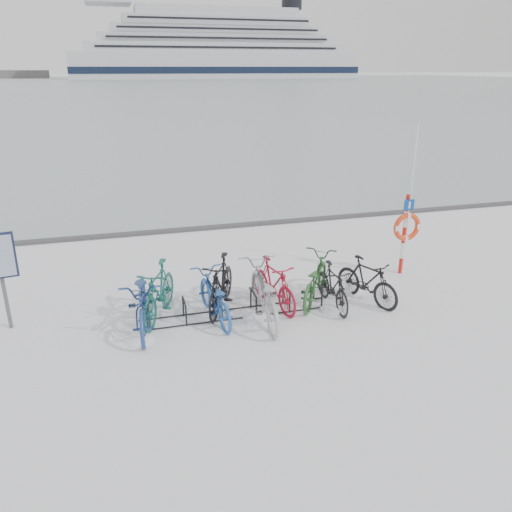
# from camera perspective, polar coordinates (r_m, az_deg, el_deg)

# --- Properties ---
(ground) EXTENTS (900.00, 900.00, 0.00)m
(ground) POSITION_cam_1_polar(r_m,az_deg,el_deg) (10.46, -2.19, -6.65)
(ground) COLOR white
(ground) RESTS_ON ground
(ice_sheet) EXTENTS (400.00, 298.00, 0.02)m
(ice_sheet) POSITION_cam_1_polar(r_m,az_deg,el_deg) (164.13, -15.58, 18.38)
(ice_sheet) COLOR #A8B7BE
(ice_sheet) RESTS_ON ground
(quay_edge) EXTENTS (400.00, 0.25, 0.10)m
(quay_edge) POSITION_cam_1_polar(r_m,az_deg,el_deg) (15.83, -7.18, 3.09)
(quay_edge) COLOR #3F3F42
(quay_edge) RESTS_ON ground
(bike_rack) EXTENTS (4.00, 0.48, 0.46)m
(bike_rack) POSITION_cam_1_polar(r_m,az_deg,el_deg) (10.38, -2.21, -5.76)
(bike_rack) COLOR black
(bike_rack) RESTS_ON ground
(lifebuoy_station) EXTENTS (0.70, 0.22, 3.64)m
(lifebuoy_station) POSITION_cam_1_polar(r_m,az_deg,el_deg) (12.52, 16.82, 3.21)
(lifebuoy_station) COLOR red
(lifebuoy_station) RESTS_ON ground
(cruise_ferry) EXTENTS (127.99, 24.16, 42.05)m
(cruise_ferry) POSITION_cam_1_polar(r_m,az_deg,el_deg) (242.60, -4.62, 22.28)
(cruise_ferry) COLOR silver
(cruise_ferry) RESTS_ON ground
(bike_0) EXTENTS (0.93, 2.29, 1.18)m
(bike_0) POSITION_cam_1_polar(r_m,az_deg,el_deg) (9.97, -12.80, -4.86)
(bike_0) COLOR navy
(bike_0) RESTS_ON ground
(bike_1) EXTENTS (1.26, 2.01, 1.17)m
(bike_1) POSITION_cam_1_polar(r_m,az_deg,el_deg) (10.31, -11.05, -3.86)
(bike_1) COLOR #14564D
(bike_1) RESTS_ON ground
(bike_2) EXTENTS (0.90, 1.98, 1.00)m
(bike_2) POSITION_cam_1_polar(r_m,az_deg,el_deg) (10.13, -4.83, -4.51)
(bike_2) COLOR #2656A4
(bike_2) RESTS_ON ground
(bike_3) EXTENTS (1.33, 1.98, 1.16)m
(bike_3) POSITION_cam_1_polar(r_m,az_deg,el_deg) (10.50, -4.04, -3.06)
(bike_3) COLOR black
(bike_3) RESTS_ON ground
(bike_4) EXTENTS (0.91, 2.30, 1.18)m
(bike_4) POSITION_cam_1_polar(r_m,az_deg,el_deg) (10.04, 0.85, -4.10)
(bike_4) COLOR #A2A6AA
(bike_4) RESTS_ON ground
(bike_5) EXTENTS (0.91, 1.86, 1.07)m
(bike_5) POSITION_cam_1_polar(r_m,az_deg,el_deg) (10.60, 2.00, -3.04)
(bike_5) COLOR #AE142C
(bike_5) RESTS_ON ground
(bike_6) EXTENTS (1.72, 2.05, 1.05)m
(bike_6) POSITION_cam_1_polar(r_m,az_deg,el_deg) (10.95, 6.77, -2.44)
(bike_6) COLOR #295A29
(bike_6) RESTS_ON ground
(bike_7) EXTENTS (0.47, 1.61, 0.97)m
(bike_7) POSITION_cam_1_polar(r_m,az_deg,el_deg) (10.73, 8.79, -3.29)
(bike_7) COLOR black
(bike_7) RESTS_ON ground
(bike_8) EXTENTS (1.08, 1.75, 1.02)m
(bike_8) POSITION_cam_1_polar(r_m,az_deg,el_deg) (11.07, 12.59, -2.64)
(bike_8) COLOR black
(bike_8) RESTS_ON ground
(snow_drifts) EXTENTS (5.82, 1.85, 0.23)m
(snow_drifts) POSITION_cam_1_polar(r_m,az_deg,el_deg) (10.48, 0.23, -6.58)
(snow_drifts) COLOR white
(snow_drifts) RESTS_ON ground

